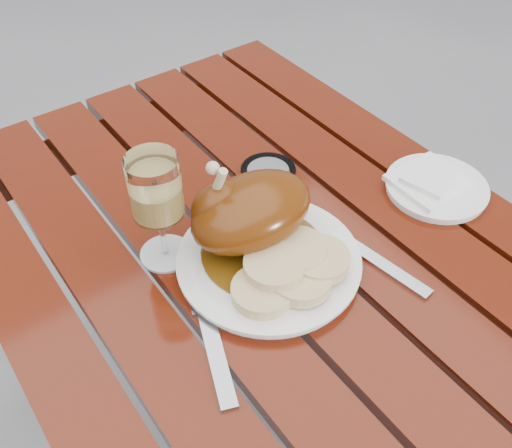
{
  "coord_description": "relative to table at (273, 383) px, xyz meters",
  "views": [
    {
      "loc": [
        -0.38,
        -0.46,
        1.41
      ],
      "look_at": [
        -0.0,
        0.06,
        0.78
      ],
      "focal_mm": 40.0,
      "sensor_mm": 36.0,
      "label": 1
    }
  ],
  "objects": [
    {
      "name": "wine_glass",
      "position": [
        -0.14,
        0.11,
        0.47
      ],
      "size": [
        0.09,
        0.09,
        0.19
      ],
      "primitive_type": "cylinder",
      "rotation": [
        0.0,
        0.0,
        -0.08
      ],
      "color": "#E2BF66",
      "rests_on": "table"
    },
    {
      "name": "side_plate",
      "position": [
        0.32,
        -0.04,
        0.38
      ],
      "size": [
        0.24,
        0.24,
        0.01
      ],
      "primitive_type": "cylinder",
      "rotation": [
        0.0,
        0.0,
        0.44
      ],
      "color": "white",
      "rests_on": "table"
    },
    {
      "name": "dinner_plate",
      "position": [
        -0.02,
        -0.0,
        0.38
      ],
      "size": [
        0.32,
        0.32,
        0.02
      ],
      "primitive_type": "cylinder",
      "rotation": [
        0.0,
        0.0,
        -0.15
      ],
      "color": "white",
      "rests_on": "table"
    },
    {
      "name": "roast_duck",
      "position": [
        -0.02,
        0.05,
        0.45
      ],
      "size": [
        0.2,
        0.2,
        0.14
      ],
      "color": "#5A370A",
      "rests_on": "dinner_plate"
    },
    {
      "name": "ashtray",
      "position": [
        0.1,
        0.16,
        0.39
      ],
      "size": [
        0.11,
        0.11,
        0.02
      ],
      "primitive_type": "cylinder",
      "rotation": [
        0.0,
        0.0,
        0.17
      ],
      "color": "#B2B7BC",
      "rests_on": "table"
    },
    {
      "name": "bread_dumplings",
      "position": [
        -0.02,
        -0.05,
        0.41
      ],
      "size": [
        0.19,
        0.13,
        0.04
      ],
      "color": "#DFC288",
      "rests_on": "dinner_plate"
    },
    {
      "name": "fork",
      "position": [
        -0.17,
        -0.08,
        0.38
      ],
      "size": [
        0.09,
        0.18,
        0.01
      ],
      "primitive_type": "cube",
      "rotation": [
        0.0,
        0.0,
        -0.36
      ],
      "color": "gray",
      "rests_on": "table"
    },
    {
      "name": "napkin",
      "position": [
        0.31,
        -0.03,
        0.39
      ],
      "size": [
        0.12,
        0.11,
        0.01
      ],
      "primitive_type": "cube",
      "rotation": [
        0.0,
        0.0,
        -0.02
      ],
      "color": "white",
      "rests_on": "side_plate"
    },
    {
      "name": "table",
      "position": [
        0.0,
        0.0,
        0.0
      ],
      "size": [
        0.8,
        1.2,
        0.75
      ],
      "primitive_type": "cube",
      "color": "#621A0B",
      "rests_on": "ground"
    },
    {
      "name": "knife",
      "position": [
        0.12,
        -0.08,
        0.38
      ],
      "size": [
        0.05,
        0.22,
        0.01
      ],
      "primitive_type": "cube",
      "rotation": [
        0.0,
        0.0,
        0.14
      ],
      "color": "gray",
      "rests_on": "table"
    }
  ]
}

